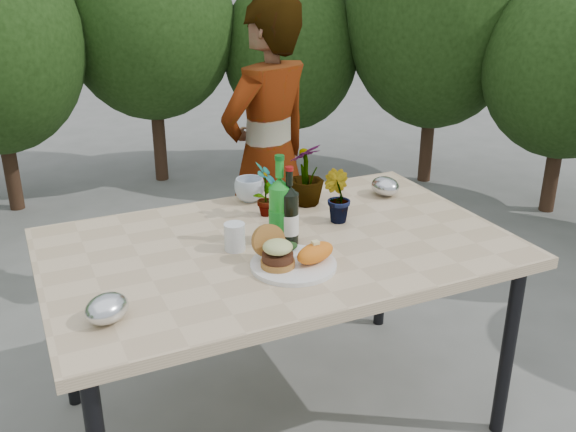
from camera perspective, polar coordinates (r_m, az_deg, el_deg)
name	(u,v)px	position (r m, az deg, el deg)	size (l,w,h in m)	color
ground	(280,415)	(2.65, -0.76, -17.27)	(80.00, 80.00, 0.00)	slate
patio_table	(279,257)	(2.27, -0.85, -3.68)	(1.60, 1.00, 0.75)	#CDB188
shrub_hedge	(191,57)	(3.59, -8.58, 13.78)	(6.98, 5.05, 2.22)	#382316
dinner_plate	(293,265)	(2.07, 0.48, -4.37)	(0.28, 0.28, 0.01)	white
burger_stack	(275,251)	(2.04, -1.14, -3.11)	(0.11, 0.16, 0.11)	#B7722D
sweet_potato	(315,253)	(2.06, 2.44, -3.28)	(0.15, 0.08, 0.06)	orange
grilled_veg	(286,247)	(2.14, -0.15, -2.79)	(0.08, 0.05, 0.03)	olive
wine_bottle	(289,216)	(2.20, 0.11, 0.02)	(0.07, 0.07, 0.28)	black
sparkling_water	(280,211)	(2.20, -0.73, 0.41)	(0.08, 0.08, 0.32)	#1B9725
plastic_cup	(235,237)	(2.18, -4.76, -1.86)	(0.07, 0.07, 0.10)	silver
seedling_left	(265,190)	(2.43, -2.02, 2.36)	(0.11, 0.08, 0.21)	#246121
seedling_mid	(337,197)	(2.39, 4.36, 1.74)	(0.11, 0.09, 0.20)	#28551D
seedling_right	(307,174)	(2.55, 1.66, 3.72)	(0.14, 0.14, 0.25)	#20511B
blue_bowl	(250,190)	(2.61, -3.44, 2.35)	(0.12, 0.12, 0.10)	silver
foil_packet_left	(107,308)	(1.84, -15.81, -7.90)	(0.13, 0.11, 0.08)	silver
foil_packet_right	(385,186)	(2.70, 8.63, 2.64)	(0.13, 0.11, 0.08)	silver
person	(268,158)	(3.12, -1.78, 5.15)	(0.56, 0.37, 1.53)	#916948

